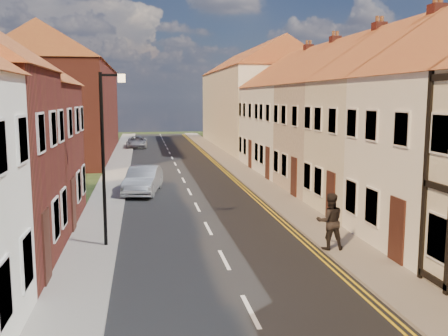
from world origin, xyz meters
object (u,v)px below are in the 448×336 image
lamppost (105,148)px  car_mid (143,180)px  car_distant (137,142)px  pedestrian_right (330,221)px

lamppost → car_mid: 10.50m
car_distant → lamppost: bearing=-88.9°
car_distant → car_mid: bearing=-86.5°
car_mid → pedestrian_right: (6.24, -11.79, 0.35)m
lamppost → car_mid: lamppost is taller
lamppost → pedestrian_right: size_ratio=3.08×
lamppost → car_mid: bearing=82.8°
car_mid → lamppost: bearing=-87.1°
car_distant → pedestrian_right: 37.76m
pedestrian_right → car_distant: bearing=-73.9°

